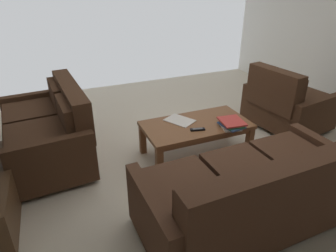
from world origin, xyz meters
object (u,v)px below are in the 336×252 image
(coffee_table, at_px, (196,128))
(loose_magazine, at_px, (180,120))
(sofa_main, at_px, (253,193))
(armchair_side, at_px, (286,103))
(book_stack, at_px, (231,124))
(tv_remote, at_px, (198,129))
(loveseat_near, at_px, (50,130))

(coffee_table, height_order, loose_magazine, loose_magazine)
(sofa_main, xyz_separation_m, armchair_side, (-1.56, -1.36, -0.00))
(coffee_table, bearing_deg, armchair_side, -173.42)
(armchair_side, relative_size, loose_magazine, 3.35)
(book_stack, height_order, tv_remote, book_stack)
(book_stack, bearing_deg, armchair_side, -160.74)
(loveseat_near, relative_size, tv_remote, 9.00)
(loose_magazine, bearing_deg, book_stack, 111.45)
(tv_remote, bearing_deg, sofa_main, 87.46)
(loveseat_near, bearing_deg, loose_magazine, 163.30)
(sofa_main, xyz_separation_m, book_stack, (-0.42, -0.97, 0.10))
(book_stack, bearing_deg, loose_magazine, -38.99)
(sofa_main, height_order, armchair_side, armchair_side)
(coffee_table, relative_size, tv_remote, 7.29)
(armchair_side, relative_size, tv_remote, 6.47)
(book_stack, bearing_deg, coffee_table, -36.50)
(tv_remote, bearing_deg, armchair_side, -168.11)
(book_stack, bearing_deg, tv_remote, -11.97)
(loveseat_near, height_order, armchair_side, armchair_side)
(sofa_main, distance_m, loose_magazine, 1.34)
(sofa_main, height_order, loose_magazine, sofa_main)
(book_stack, bearing_deg, sofa_main, 66.45)
(coffee_table, distance_m, tv_remote, 0.18)
(sofa_main, relative_size, coffee_table, 1.51)
(loose_magazine, bearing_deg, loveseat_near, -46.26)
(loveseat_near, relative_size, coffee_table, 1.23)
(loveseat_near, bearing_deg, book_stack, 156.97)
(armchair_side, relative_size, book_stack, 3.51)
(sofa_main, distance_m, book_stack, 1.06)
(sofa_main, xyz_separation_m, loose_magazine, (0.04, -1.34, 0.06))
(coffee_table, bearing_deg, loveseat_near, -19.88)
(loveseat_near, bearing_deg, coffee_table, 160.12)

